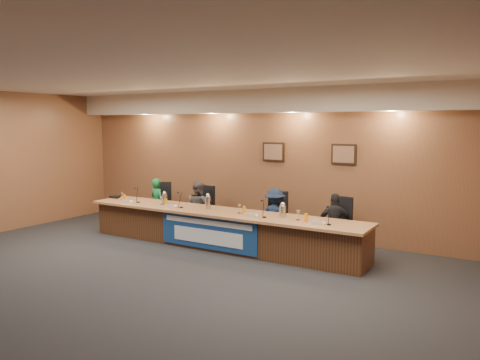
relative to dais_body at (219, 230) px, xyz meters
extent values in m
plane|color=black|center=(0.00, -2.40, -0.35)|extent=(10.00, 10.00, 0.00)
cube|color=silver|center=(0.00, -2.40, 2.85)|extent=(10.00, 8.00, 0.04)
cube|color=brown|center=(0.00, 1.60, 1.25)|extent=(10.00, 0.04, 3.20)
cube|color=beige|center=(0.00, 1.35, 2.60)|extent=(10.00, 0.50, 0.50)
cube|color=#472816|center=(0.00, 0.00, 0.00)|extent=(6.00, 0.80, 0.70)
cube|color=#9D6A41|center=(0.00, -0.05, 0.38)|extent=(6.10, 0.95, 0.05)
cube|color=navy|center=(0.00, -0.41, 0.03)|extent=(2.20, 0.02, 0.65)
cube|color=silver|center=(0.00, -0.43, 0.23)|extent=(2.00, 0.01, 0.10)
cube|color=silver|center=(0.00, -0.43, -0.05)|extent=(1.60, 0.01, 0.28)
cube|color=black|center=(0.40, 1.57, 1.50)|extent=(0.52, 0.04, 0.42)
cube|color=black|center=(2.00, 1.57, 1.50)|extent=(0.52, 0.04, 0.42)
imported|color=#125D30|center=(-2.21, 0.68, 0.25)|extent=(0.49, 0.39, 1.19)
imported|color=#46464A|center=(-1.01, 0.68, 0.25)|extent=(0.67, 0.58, 1.20)
imported|color=#0F1D34|center=(0.90, 0.68, 0.24)|extent=(0.77, 0.45, 1.17)
imported|color=black|center=(2.17, 0.68, 0.24)|extent=(0.74, 0.52, 1.17)
cube|color=black|center=(-2.21, 0.78, 0.13)|extent=(0.63, 0.63, 0.08)
cube|color=black|center=(-1.01, 0.78, 0.13)|extent=(0.52, 0.52, 0.08)
cube|color=black|center=(0.90, 0.78, 0.13)|extent=(0.62, 0.62, 0.08)
cube|color=black|center=(2.17, 0.78, 0.13)|extent=(0.52, 0.52, 0.08)
cube|color=white|center=(-2.22, -0.32, 0.45)|extent=(0.24, 0.08, 0.10)
cylinder|color=black|center=(-2.03, -0.14, 0.41)|extent=(0.07, 0.07, 0.02)
cylinder|color=orange|center=(-2.48, -0.12, 0.47)|extent=(0.06, 0.06, 0.15)
cylinder|color=silver|center=(-2.61, -0.06, 0.49)|extent=(0.08, 0.08, 0.18)
cube|color=white|center=(-1.04, -0.27, 0.45)|extent=(0.24, 0.08, 0.10)
cylinder|color=black|center=(-0.83, -0.17, 0.41)|extent=(0.07, 0.07, 0.02)
cylinder|color=orange|center=(-1.27, -0.13, 0.47)|extent=(0.06, 0.06, 0.15)
cylinder|color=silver|center=(-1.43, -0.07, 0.49)|extent=(0.08, 0.08, 0.18)
cube|color=white|center=(0.87, -0.27, 0.45)|extent=(0.24, 0.08, 0.10)
cylinder|color=black|center=(1.12, -0.19, 0.41)|extent=(0.07, 0.07, 0.02)
cylinder|color=orange|center=(0.62, -0.08, 0.47)|extent=(0.06, 0.06, 0.15)
cylinder|color=silver|center=(0.50, -0.06, 0.49)|extent=(0.08, 0.08, 0.18)
cube|color=white|center=(2.18, -0.27, 0.45)|extent=(0.24, 0.08, 0.10)
cylinder|color=black|center=(2.36, -0.18, 0.41)|extent=(0.07, 0.07, 0.02)
cylinder|color=orange|center=(1.92, -0.13, 0.47)|extent=(0.06, 0.06, 0.15)
cylinder|color=silver|center=(1.74, -0.08, 0.49)|extent=(0.08, 0.08, 0.18)
cylinder|color=silver|center=(-1.41, 0.00, 0.51)|extent=(0.11, 0.11, 0.22)
cylinder|color=silver|center=(-0.28, 0.01, 0.53)|extent=(0.11, 0.11, 0.26)
cylinder|color=silver|center=(1.40, 0.01, 0.51)|extent=(0.13, 0.13, 0.22)
cylinder|color=black|center=(-2.93, 0.06, 0.43)|extent=(0.32, 0.32, 0.05)
camera|label=1|loc=(5.10, -7.64, 2.11)|focal=35.00mm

